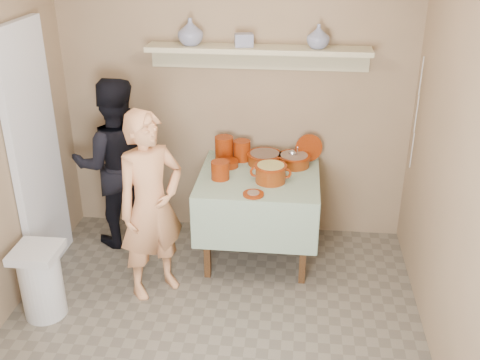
# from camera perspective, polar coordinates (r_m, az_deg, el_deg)

# --- Properties ---
(ground) EXTENTS (3.50, 3.50, 0.00)m
(ground) POSITION_cam_1_polar(r_m,az_deg,el_deg) (3.94, -3.51, -17.27)
(ground) COLOR #686052
(ground) RESTS_ON ground
(tile_panel) EXTENTS (0.06, 0.70, 2.00)m
(tile_panel) POSITION_cam_1_polar(r_m,az_deg,el_deg) (4.61, -20.04, 2.53)
(tile_panel) COLOR silver
(tile_panel) RESTS_ON ground
(plate_stack_a) EXTENTS (0.16, 0.16, 0.21)m
(plate_stack_a) POSITION_cam_1_polar(r_m,az_deg,el_deg) (4.79, -1.63, 3.22)
(plate_stack_a) COLOR #6F1A00
(plate_stack_a) RESTS_ON serving_table
(plate_stack_b) EXTENTS (0.15, 0.15, 0.18)m
(plate_stack_b) POSITION_cam_1_polar(r_m,az_deg,el_deg) (4.79, 0.19, 3.01)
(plate_stack_b) COLOR #6F1A00
(plate_stack_b) RESTS_ON serving_table
(bowl_stack) EXTENTS (0.15, 0.15, 0.15)m
(bowl_stack) POSITION_cam_1_polar(r_m,az_deg,el_deg) (4.45, -2.02, 1.00)
(bowl_stack) COLOR #6F1A00
(bowl_stack) RESTS_ON serving_table
(empty_bowl) EXTENTS (0.18, 0.18, 0.05)m
(empty_bowl) POSITION_cam_1_polar(r_m,az_deg,el_deg) (4.69, -1.25, 1.70)
(empty_bowl) COLOR #6F1A00
(empty_bowl) RESTS_ON serving_table
(propped_lid) EXTENTS (0.24, 0.13, 0.23)m
(propped_lid) POSITION_cam_1_polar(r_m,az_deg,el_deg) (4.80, 7.00, 3.25)
(propped_lid) COLOR #6F1A00
(propped_lid) RESTS_ON serving_table
(vase_right) EXTENTS (0.19, 0.19, 0.19)m
(vase_right) POSITION_cam_1_polar(r_m,az_deg,el_deg) (4.55, 7.96, 14.26)
(vase_right) COLOR navy
(vase_right) RESTS_ON wall_shelf
(vase_left) EXTENTS (0.28, 0.28, 0.21)m
(vase_left) POSITION_cam_1_polar(r_m,az_deg,el_deg) (4.64, -5.06, 14.77)
(vase_left) COLOR navy
(vase_left) RESTS_ON wall_shelf
(ceramic_box) EXTENTS (0.16, 0.13, 0.10)m
(ceramic_box) POSITION_cam_1_polar(r_m,az_deg,el_deg) (4.58, 0.38, 14.02)
(ceramic_box) COLOR navy
(ceramic_box) RESTS_ON wall_shelf
(person_cook) EXTENTS (0.63, 0.62, 1.47)m
(person_cook) POSITION_cam_1_polar(r_m,az_deg,el_deg) (4.17, -9.02, -2.63)
(person_cook) COLOR tan
(person_cook) RESTS_ON ground
(person_helper) EXTENTS (0.87, 0.76, 1.50)m
(person_helper) POSITION_cam_1_polar(r_m,az_deg,el_deg) (4.90, -12.48, 1.63)
(person_helper) COLOR black
(person_helper) RESTS_ON ground
(room_shell) EXTENTS (3.04, 3.54, 2.62)m
(room_shell) POSITION_cam_1_polar(r_m,az_deg,el_deg) (3.09, -4.29, 5.33)
(room_shell) COLOR #977C5D
(room_shell) RESTS_ON ground
(serving_table) EXTENTS (0.97, 0.97, 0.76)m
(serving_table) POSITION_cam_1_polar(r_m,az_deg,el_deg) (4.61, 1.95, -0.73)
(serving_table) COLOR #4C2D16
(serving_table) RESTS_ON ground
(cazuela_meat_a) EXTENTS (0.30, 0.30, 0.10)m
(cazuela_meat_a) POSITION_cam_1_polar(r_m,az_deg,el_deg) (4.73, 2.52, 2.31)
(cazuela_meat_a) COLOR #622208
(cazuela_meat_a) RESTS_ON serving_table
(cazuela_meat_b) EXTENTS (0.28, 0.28, 0.10)m
(cazuela_meat_b) POSITION_cam_1_polar(r_m,az_deg,el_deg) (4.71, 5.50, 2.11)
(cazuela_meat_b) COLOR #622208
(cazuela_meat_b) RESTS_ON serving_table
(ladle) EXTENTS (0.08, 0.26, 0.19)m
(ladle) POSITION_cam_1_polar(r_m,az_deg,el_deg) (4.69, 5.39, 2.70)
(ladle) COLOR silver
(ladle) RESTS_ON cazuela_meat_b
(cazuela_rice) EXTENTS (0.33, 0.25, 0.14)m
(cazuela_rice) POSITION_cam_1_polar(r_m,az_deg,el_deg) (4.40, 3.13, 0.84)
(cazuela_rice) COLOR #622208
(cazuela_rice) RESTS_ON serving_table
(front_plate) EXTENTS (0.16, 0.16, 0.03)m
(front_plate) POSITION_cam_1_polar(r_m,az_deg,el_deg) (4.21, 1.37, -1.42)
(front_plate) COLOR #6F1A00
(front_plate) RESTS_ON serving_table
(wall_shelf) EXTENTS (1.80, 0.25, 0.21)m
(wall_shelf) POSITION_cam_1_polar(r_m,az_deg,el_deg) (4.63, 1.87, 12.90)
(wall_shelf) COLOR #C2BA90
(wall_shelf) RESTS_ON room_shell
(trash_bin) EXTENTS (0.32, 0.32, 0.56)m
(trash_bin) POSITION_cam_1_polar(r_m,az_deg,el_deg) (4.34, -19.53, -9.69)
(trash_bin) COLOR silver
(trash_bin) RESTS_ON ground
(electrical_cord) EXTENTS (0.01, 0.05, 0.90)m
(electrical_cord) POSITION_cam_1_polar(r_m,az_deg,el_deg) (4.66, 17.50, 6.41)
(electrical_cord) COLOR silver
(electrical_cord) RESTS_ON wall_shelf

